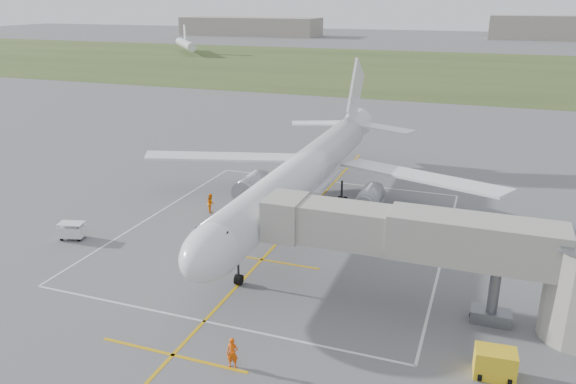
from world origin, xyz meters
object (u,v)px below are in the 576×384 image
(gpu_unit, at_px, (495,364))
(airliner, at_px, (304,173))
(baggage_cart, at_px, (72,231))
(jet_bridge, at_px, (462,253))
(ramp_worker_nose, at_px, (232,353))
(ramp_worker_wing, at_px, (211,203))

(gpu_unit, bearing_deg, airliner, 127.69)
(airliner, xyz_separation_m, baggage_cart, (-17.62, -12.68, -3.61))
(gpu_unit, distance_m, baggage_cart, 36.72)
(jet_bridge, height_order, ramp_worker_nose, jet_bridge)
(baggage_cart, relative_size, ramp_worker_wing, 1.27)
(baggage_cart, distance_m, ramp_worker_nose, 24.59)
(gpu_unit, xyz_separation_m, ramp_worker_wing, (-27.36, 17.75, 0.13))
(jet_bridge, relative_size, gpu_unit, 9.80)
(airliner, distance_m, gpu_unit, 27.47)
(jet_bridge, xyz_separation_m, ramp_worker_wing, (-24.76, 11.85, -3.77))
(airliner, relative_size, gpu_unit, 19.58)
(jet_bridge, bearing_deg, airliner, 137.81)
(airliner, bearing_deg, gpu_unit, -47.72)
(baggage_cart, bearing_deg, ramp_worker_nose, -43.53)
(airliner, height_order, ramp_worker_nose, airliner)
(gpu_unit, distance_m, ramp_worker_nose, 15.05)
(ramp_worker_nose, bearing_deg, airliner, 88.29)
(baggage_cart, xyz_separation_m, ramp_worker_wing, (8.58, 10.28, 0.19))
(airliner, xyz_separation_m, ramp_worker_nose, (3.93, -24.53, -3.45))
(jet_bridge, bearing_deg, ramp_worker_wing, 154.43)
(jet_bridge, relative_size, ramp_worker_wing, 11.99)
(airliner, height_order, jet_bridge, airliner)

